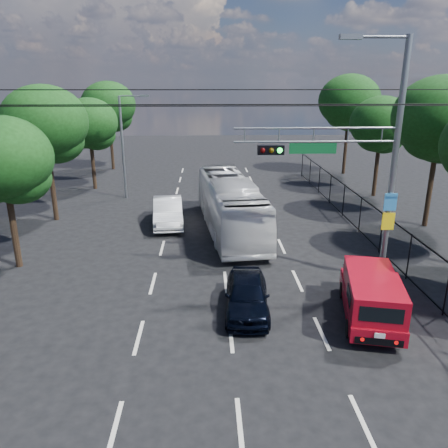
{
  "coord_description": "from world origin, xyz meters",
  "views": [
    {
      "loc": [
        -0.72,
        -8.42,
        7.9
      ],
      "look_at": [
        -0.1,
        7.17,
        2.8
      ],
      "focal_mm": 35.0,
      "sensor_mm": 36.0,
      "label": 1
    }
  ],
  "objects_px": {
    "signal_mast": "(364,155)",
    "navy_hatchback": "(247,294)",
    "white_bus": "(230,205)",
    "red_pickup": "(371,295)",
    "white_van": "(168,212)"
  },
  "relations": [
    {
      "from": "signal_mast",
      "to": "navy_hatchback",
      "type": "distance_m",
      "value": 6.94
    },
    {
      "from": "red_pickup",
      "to": "white_bus",
      "type": "height_order",
      "value": "white_bus"
    },
    {
      "from": "navy_hatchback",
      "to": "white_bus",
      "type": "relative_size",
      "value": 0.36
    },
    {
      "from": "navy_hatchback",
      "to": "white_van",
      "type": "distance_m",
      "value": 10.85
    },
    {
      "from": "navy_hatchback",
      "to": "white_van",
      "type": "relative_size",
      "value": 0.83
    },
    {
      "from": "red_pickup",
      "to": "white_bus",
      "type": "xyz_separation_m",
      "value": [
        -4.34,
        9.8,
        0.54
      ]
    },
    {
      "from": "white_van",
      "to": "signal_mast",
      "type": "bearing_deg",
      "value": -48.65
    },
    {
      "from": "white_van",
      "to": "navy_hatchback",
      "type": "bearing_deg",
      "value": -75.6
    },
    {
      "from": "red_pickup",
      "to": "white_bus",
      "type": "distance_m",
      "value": 10.73
    },
    {
      "from": "navy_hatchback",
      "to": "signal_mast",
      "type": "bearing_deg",
      "value": 31.46
    },
    {
      "from": "signal_mast",
      "to": "white_bus",
      "type": "height_order",
      "value": "signal_mast"
    },
    {
      "from": "signal_mast",
      "to": "navy_hatchback",
      "type": "bearing_deg",
      "value": -152.53
    },
    {
      "from": "signal_mast",
      "to": "white_bus",
      "type": "xyz_separation_m",
      "value": [
        -4.76,
        6.66,
        -3.78
      ]
    },
    {
      "from": "signal_mast",
      "to": "white_van",
      "type": "height_order",
      "value": "signal_mast"
    },
    {
      "from": "signal_mast",
      "to": "white_van",
      "type": "bearing_deg",
      "value": 136.67
    }
  ]
}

